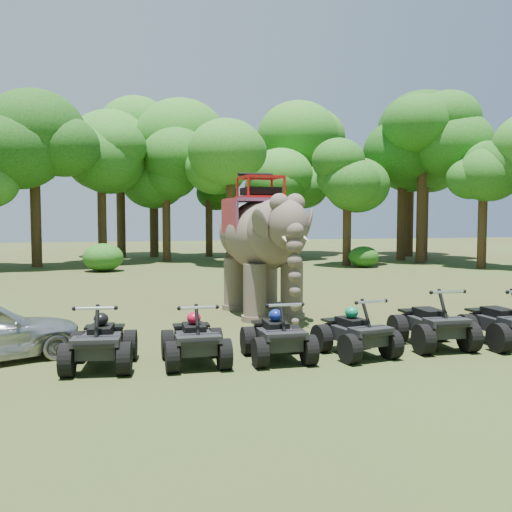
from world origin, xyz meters
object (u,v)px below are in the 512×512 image
object	(u,v)px
atv_2	(277,329)
atv_3	(355,326)
atv_0	(100,335)
elephant	(262,244)
atv_4	(433,317)
atv_5	(503,316)
atv_1	(195,333)

from	to	relation	value
atv_2	atv_3	world-z (taller)	atv_3
atv_2	atv_0	bearing A→B (deg)	177.29
elephant	atv_2	xyz separation A→B (m)	(-1.13, -5.38, -1.49)
atv_4	atv_3	bearing A→B (deg)	-170.67
atv_0	atv_3	size ratio (longest dim) A/B	1.03
atv_3	atv_5	bearing A→B (deg)	-9.56
atv_2	atv_5	bearing A→B (deg)	0.73
elephant	atv_5	distance (m)	7.03
atv_1	atv_2	bearing A→B (deg)	-1.54
atv_4	atv_5	size ratio (longest dim) A/B	1.01
atv_1	atv_3	xyz separation A→B (m)	(3.39, -0.16, 0.00)
atv_4	atv_5	distance (m)	1.67
atv_0	atv_2	bearing A→B (deg)	3.34
elephant	atv_3	distance (m)	5.68
atv_0	atv_3	bearing A→B (deg)	3.93
atv_0	atv_1	xyz separation A→B (m)	(1.82, -0.16, -0.02)
atv_2	atv_4	distance (m)	3.70
elephant	atv_4	bearing A→B (deg)	-67.07
atv_1	atv_4	size ratio (longest dim) A/B	0.92
atv_5	atv_3	bearing A→B (deg)	179.57
atv_2	atv_3	xyz separation A→B (m)	(1.70, -0.07, 0.00)
atv_1	atv_2	size ratio (longest dim) A/B	1.00
atv_0	atv_1	world-z (taller)	atv_0
elephant	atv_0	xyz separation A→B (m)	(-4.64, -5.12, -1.47)
atv_1	atv_2	xyz separation A→B (m)	(1.69, -0.09, -0.00)
elephant	atv_1	size ratio (longest dim) A/B	2.97
elephant	atv_3	bearing A→B (deg)	-87.35
atv_2	atv_1	bearing A→B (deg)	178.36
elephant	atv_0	distance (m)	7.06
atv_4	elephant	bearing A→B (deg)	118.27
atv_1	atv_3	world-z (taller)	same
atv_0	atv_3	world-z (taller)	atv_0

